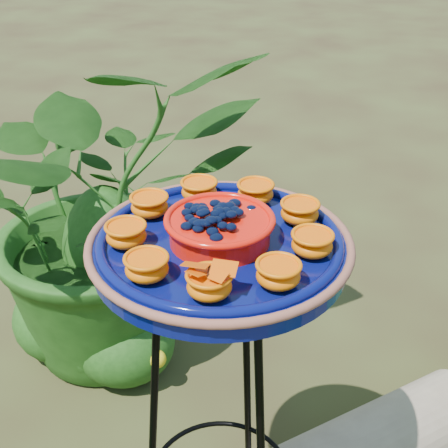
# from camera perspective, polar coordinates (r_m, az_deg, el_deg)

# --- Properties ---
(tripod_stand) EXTENTS (0.36, 0.36, 0.81)m
(tripod_stand) POSITION_cam_1_polar(r_m,az_deg,el_deg) (1.22, -0.34, -16.00)
(tripod_stand) COLOR black
(tripod_stand) RESTS_ON ground
(feeder_dish) EXTENTS (0.50, 0.50, 0.10)m
(feeder_dish) POSITION_cam_1_polar(r_m,az_deg,el_deg) (1.00, -0.40, -1.65)
(feeder_dish) COLOR #060D4F
(feeder_dish) RESTS_ON tripod_stand
(shrub_back_left) EXTENTS (1.18, 1.16, 1.00)m
(shrub_back_left) POSITION_cam_1_polar(r_m,az_deg,el_deg) (1.87, -10.99, 1.61)
(shrub_back_left) COLOR #1A4412
(shrub_back_left) RESTS_ON ground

